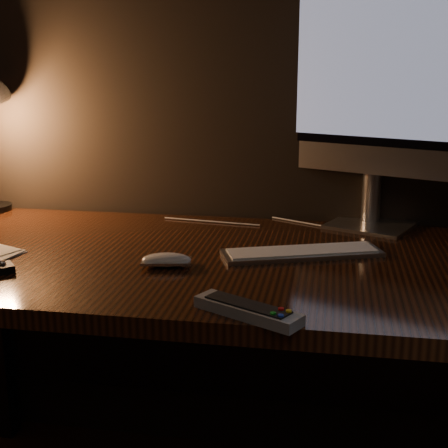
% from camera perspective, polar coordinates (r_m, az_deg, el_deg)
% --- Properties ---
extents(desk, '(1.60, 0.75, 0.75)m').
position_cam_1_polar(desk, '(1.54, -0.68, -6.74)').
color(desk, '#391B0D').
rests_on(desk, ground).
extents(monitor, '(0.60, 0.29, 0.66)m').
position_cam_1_polar(monitor, '(1.67, 14.03, 12.84)').
color(monitor, silver).
rests_on(monitor, desk).
extents(keyboard, '(0.38, 0.22, 0.01)m').
position_cam_1_polar(keyboard, '(1.45, 7.14, -2.59)').
color(keyboard, silver).
rests_on(keyboard, desk).
extents(mouse, '(0.12, 0.07, 0.02)m').
position_cam_1_polar(mouse, '(1.36, -5.28, -3.46)').
color(mouse, white).
rests_on(mouse, desk).
extents(tv_remote, '(0.20, 0.14, 0.03)m').
position_cam_1_polar(tv_remote, '(1.10, 2.17, -7.86)').
color(tv_remote, '#95979B').
rests_on(tv_remote, desk).
extents(cable, '(0.51, 0.19, 0.00)m').
position_cam_1_polar(cable, '(1.71, 3.38, 0.01)').
color(cable, white).
rests_on(cable, desk).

